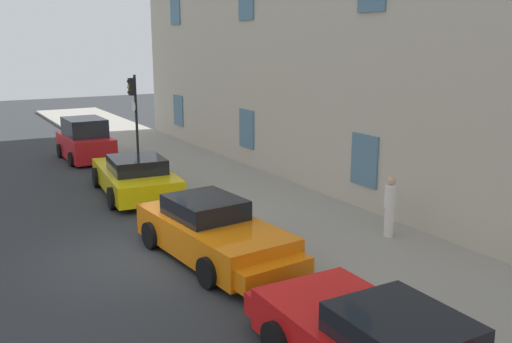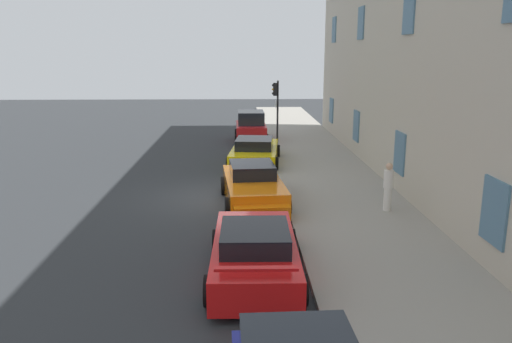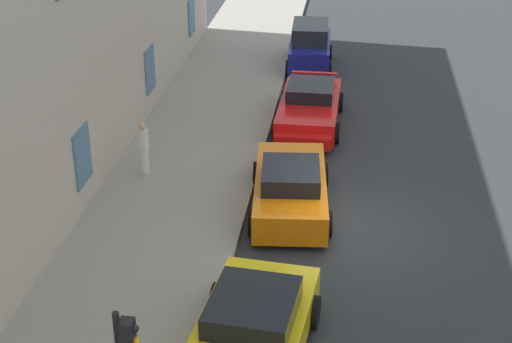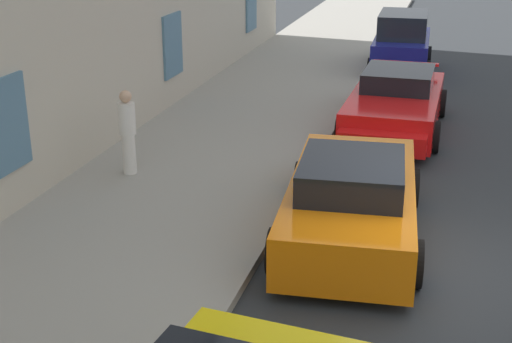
# 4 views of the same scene
# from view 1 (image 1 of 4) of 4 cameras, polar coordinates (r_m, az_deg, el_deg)

# --- Properties ---
(ground_plane) EXTENTS (80.00, 80.00, 0.00)m
(ground_plane) POSITION_cam_1_polar(r_m,az_deg,el_deg) (13.55, -11.39, -8.50)
(ground_plane) COLOR #2B2D30
(sidewalk) EXTENTS (60.00, 4.21, 0.14)m
(sidewalk) POSITION_cam_1_polar(r_m,az_deg,el_deg) (15.51, 4.94, -5.21)
(sidewalk) COLOR gray
(sidewalk) RESTS_ON ground
(building_facade) EXTENTS (34.55, 4.69, 10.83)m
(building_facade) POSITION_cam_1_polar(r_m,az_deg,el_deg) (17.50, 16.98, 14.20)
(building_facade) COLOR #BCB29E
(building_facade) RESTS_ON ground
(sportscar_red_lead) EXTENTS (5.29, 2.62, 1.30)m
(sportscar_red_lead) POSITION_cam_1_polar(r_m,az_deg,el_deg) (18.99, -12.33, -0.40)
(sportscar_red_lead) COLOR yellow
(sportscar_red_lead) RESTS_ON ground
(sportscar_yellow_flank) EXTENTS (4.97, 2.36, 1.37)m
(sportscar_yellow_flank) POSITION_cam_1_polar(r_m,az_deg,el_deg) (12.96, -4.07, -6.45)
(sportscar_yellow_flank) COLOR orange
(sportscar_yellow_flank) RESTS_ON ground
(hatchback_parked) EXTENTS (3.54, 1.92, 1.78)m
(hatchback_parked) POSITION_cam_1_polar(r_m,az_deg,el_deg) (24.83, -17.01, 2.98)
(hatchback_parked) COLOR red
(hatchback_parked) RESTS_ON ground
(traffic_light) EXTENTS (0.44, 0.36, 3.55)m
(traffic_light) POSITION_cam_1_polar(r_m,az_deg,el_deg) (22.22, -12.36, 6.71)
(traffic_light) COLOR black
(traffic_light) RESTS_ON sidewalk
(pedestrian_admiring) EXTENTS (0.43, 0.43, 1.57)m
(pedestrian_admiring) POSITION_cam_1_polar(r_m,az_deg,el_deg) (14.33, 13.53, -3.38)
(pedestrian_admiring) COLOR silver
(pedestrian_admiring) RESTS_ON sidewalk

